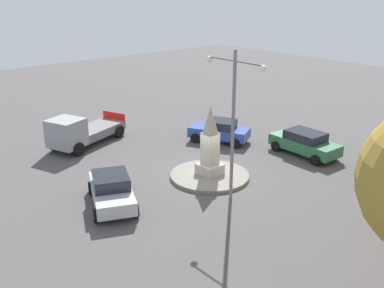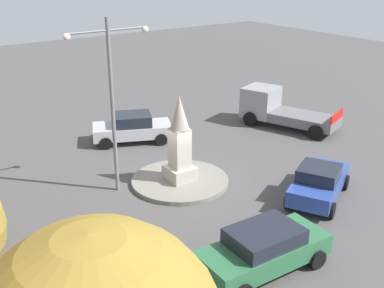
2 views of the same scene
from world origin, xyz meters
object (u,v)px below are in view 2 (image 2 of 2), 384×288
Objects in this scene: car_green_far_side at (264,249)px; monument at (180,143)px; streetlamp at (111,90)px; car_blue_parked_right at (319,182)px; car_silver_parked_left at (132,128)px; truck_grey_passing at (278,109)px.

monument is at bearing -101.30° from car_green_far_side.
monument is 0.53× the size of streetlamp.
streetlamp is at bearing -40.76° from car_blue_parked_right.
monument is at bearing -49.69° from car_blue_parked_right.
truck_grey_passing reaches higher than car_silver_parked_left.
car_blue_parked_right is at bearing 55.35° from truck_grey_passing.
streetlamp is 1.61× the size of car_silver_parked_left.
truck_grey_passing is at bearing -136.85° from car_green_far_side.
truck_grey_passing reaches higher than car_green_far_side.
car_silver_parked_left is at bearing -73.22° from car_blue_parked_right.
truck_grey_passing is (-5.16, -7.47, 0.25)m from car_blue_parked_right.
truck_grey_passing is at bearing -161.70° from monument.
monument reaches higher than car_green_far_side.
car_silver_parked_left is at bearing -18.15° from truck_grey_passing.
car_silver_parked_left is at bearing -97.57° from monument.
car_green_far_side is (-1.22, 7.70, -3.62)m from streetlamp.
car_silver_parked_left is 8.67m from truck_grey_passing.
streetlamp is 9.18m from car_blue_parked_right.
car_silver_parked_left is (-3.31, -4.67, -3.63)m from streetlamp.
car_blue_parked_right is at bearing -156.86° from car_green_far_side.
monument reaches higher than car_blue_parked_right.
monument is 3.72m from streetlamp.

